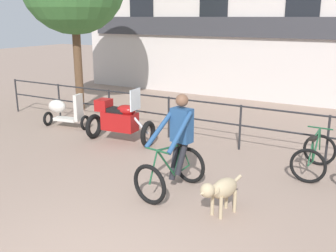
{
  "coord_description": "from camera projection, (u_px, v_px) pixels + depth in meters",
  "views": [
    {
      "loc": [
        2.89,
        -3.05,
        2.96
      ],
      "look_at": [
        -0.54,
        2.86,
        1.05
      ],
      "focal_mm": 42.0,
      "sensor_mm": 36.0,
      "label": 1
    }
  ],
  "objects": [
    {
      "name": "canal_railing",
      "position": [
        240.0,
        120.0,
        8.88
      ],
      "size": [
        15.05,
        0.05,
        1.05
      ],
      "color": "#232326",
      "rests_on": "ground_plane"
    },
    {
      "name": "dog",
      "position": [
        221.0,
        190.0,
        5.96
      ],
      "size": [
        0.43,
        0.93,
        0.62
      ],
      "rotation": [
        0.0,
        0.0,
        -0.31
      ],
      "color": "tan",
      "rests_on": "ground_plane"
    },
    {
      "name": "parked_bicycle_near_lamp",
      "position": [
        314.0,
        156.0,
        7.58
      ],
      "size": [
        0.69,
        1.13,
        0.86
      ],
      "rotation": [
        0.0,
        0.0,
        3.12
      ],
      "color": "black",
      "rests_on": "ground_plane"
    },
    {
      "name": "parked_motorcycle",
      "position": [
        119.0,
        120.0,
        9.44
      ],
      "size": [
        1.7,
        0.75,
        1.35
      ],
      "rotation": [
        0.0,
        0.0,
        1.65
      ],
      "color": "black",
      "rests_on": "ground_plane"
    },
    {
      "name": "parked_scooter",
      "position": [
        64.0,
        111.0,
        10.74
      ],
      "size": [
        1.33,
        0.6,
        0.96
      ],
      "rotation": [
        0.0,
        0.0,
        1.73
      ],
      "color": "black",
      "rests_on": "ground_plane"
    },
    {
      "name": "cyclist_with_bike",
      "position": [
        176.0,
        149.0,
        6.75
      ],
      "size": [
        0.85,
        1.26,
        1.7
      ],
      "rotation": [
        0.0,
        0.0,
        -0.15
      ],
      "color": "black",
      "rests_on": "ground_plane"
    }
  ]
}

